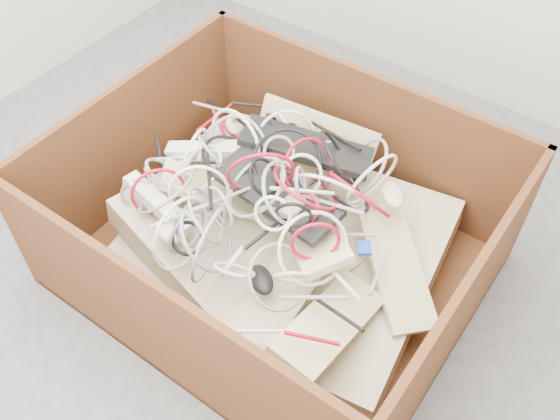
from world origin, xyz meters
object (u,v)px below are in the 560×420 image
Objects in this scene: power_strip_left at (205,150)px; cardboard_box at (272,242)px; power_strip_right at (158,204)px; vga_plug at (364,248)px.

cardboard_box is at bearing -29.32° from power_strip_left.
power_strip_right is 0.69m from vga_plug.
power_strip_left is at bearing 100.55° from power_strip_right.
cardboard_box reaches higher than vga_plug.
power_strip_left is 0.27m from power_strip_right.
power_strip_right is at bearing -105.40° from power_strip_left.
power_strip_right is 6.44× the size of vga_plug.
cardboard_box is at bearing -125.74° from vga_plug.
cardboard_box is 0.41m from vga_plug.
power_strip_right is at bearing -108.44° from vga_plug.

